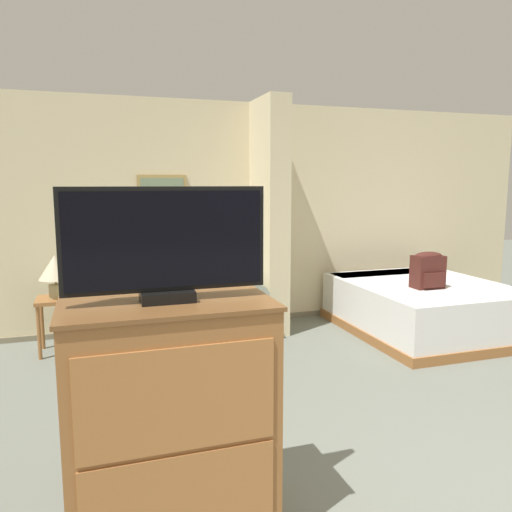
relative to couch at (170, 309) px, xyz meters
name	(u,v)px	position (x,y,z in m)	size (l,w,h in m)	color
wall_back	(260,215)	(1.17, 0.48, 0.96)	(7.38, 0.16, 2.60)	beige
wall_partition_pillar	(269,217)	(1.15, 0.06, 0.96)	(0.24, 0.72, 2.60)	beige
couch	(170,309)	(0.00, 0.00, 0.00)	(1.94, 0.84, 0.94)	#99A393
coffee_table	(186,335)	(-0.02, -1.02, 0.02)	(0.59, 0.50, 0.41)	#996033
side_table	(57,309)	(-1.12, -0.06, 0.11)	(0.39, 0.39, 0.56)	#996033
table_lamp	(55,270)	(-1.12, -0.06, 0.50)	(0.31, 0.31, 0.43)	tan
tv_dresser	(171,420)	(-0.44, -3.01, 0.23)	(0.95, 0.55, 1.15)	#996033
tv	(166,244)	(-0.44, -3.01, 1.07)	(0.91, 0.16, 0.52)	black
bed	(423,307)	(2.77, -0.58, -0.05)	(1.65, 1.93, 0.56)	#996033
backpack	(428,269)	(2.63, -0.83, 0.42)	(0.33, 0.22, 0.39)	#471E19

